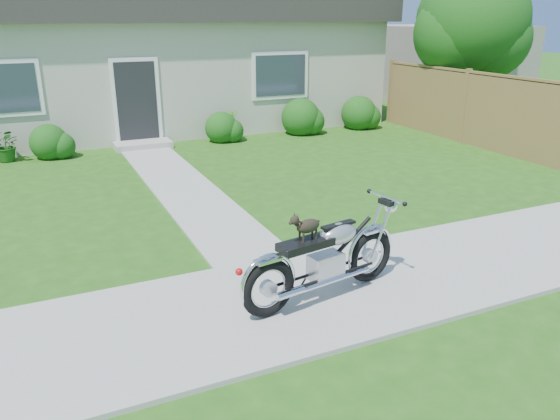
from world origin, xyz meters
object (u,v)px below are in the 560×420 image
(tree_near, at_px, (479,26))
(potted_plant_right, at_px, (231,125))
(tree_far, at_px, (474,11))
(potted_plant_left, at_px, (6,145))
(motorcycle_with_dog, at_px, (326,258))
(house, at_px, (164,51))
(fence, at_px, (465,107))

(tree_near, relative_size, potted_plant_right, 5.69)
(tree_far, height_order, potted_plant_left, tree_far)
(potted_plant_left, bearing_deg, motorcycle_with_dog, -68.42)
(tree_far, bearing_deg, house, 169.94)
(tree_far, distance_m, potted_plant_right, 10.10)
(house, xyz_separation_m, tree_far, (10.38, -1.84, 1.17))
(tree_far, distance_m, motorcycle_with_dog, 15.71)
(tree_near, distance_m, motorcycle_with_dog, 11.55)
(house, xyz_separation_m, motorcycle_with_dog, (-1.14, -12.16, -1.62))
(house, relative_size, tree_far, 2.43)
(fence, height_order, potted_plant_left, fence)
(fence, xyz_separation_m, tree_near, (1.33, 1.23, 1.97))
(potted_plant_right, bearing_deg, motorcycle_with_dog, -102.83)
(fence, xyz_separation_m, potted_plant_right, (-5.46, 2.80, -0.54))
(potted_plant_left, relative_size, motorcycle_with_dog, 0.35)
(fence, relative_size, potted_plant_left, 8.67)
(house, height_order, tree_near, tree_near)
(tree_far, relative_size, potted_plant_right, 6.50)
(potted_plant_right, relative_size, motorcycle_with_dog, 0.36)
(tree_near, bearing_deg, tree_far, 49.05)
(potted_plant_left, distance_m, motorcycle_with_dog, 9.37)
(potted_plant_right, bearing_deg, tree_near, -13.03)
(fence, xyz_separation_m, tree_far, (4.08, 4.40, 2.38))
(house, bearing_deg, tree_far, -10.06)
(fence, distance_m, tree_near, 2.67)
(motorcycle_with_dog, bearing_deg, fence, 28.71)
(potted_plant_left, xyz_separation_m, potted_plant_right, (5.43, 0.00, 0.02))
(tree_far, relative_size, potted_plant_left, 6.78)
(fence, bearing_deg, house, 135.26)
(house, bearing_deg, potted_plant_left, -143.08)
(house, relative_size, motorcycle_with_dog, 5.70)
(tree_near, relative_size, motorcycle_with_dog, 2.05)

